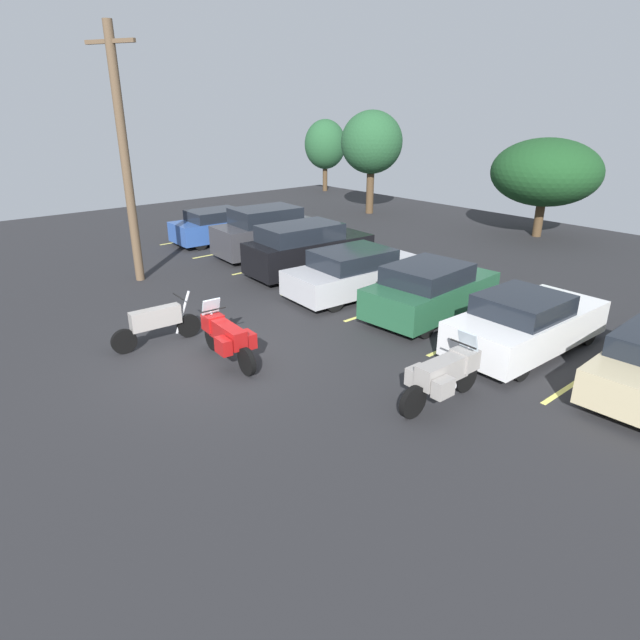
{
  "coord_description": "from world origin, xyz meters",
  "views": [
    {
      "loc": [
        10.44,
        -5.6,
        5.61
      ],
      "look_at": [
        1.79,
        1.77,
        1.09
      ],
      "focal_mm": 30.12,
      "sensor_mm": 36.0,
      "label": 1
    }
  ],
  "objects": [
    {
      "name": "car_blue",
      "position": [
        -10.37,
        6.34,
        0.72
      ],
      "size": [
        1.92,
        4.36,
        1.45
      ],
      "color": "#2D519E",
      "rests_on": "ground"
    },
    {
      "name": "car_charcoal",
      "position": [
        -7.1,
        6.6,
        0.94
      ],
      "size": [
        2.2,
        4.43,
        1.93
      ],
      "color": "#38383D",
      "rests_on": "ground"
    },
    {
      "name": "tree_center",
      "position": [
        -19.24,
        20.16,
        3.18
      ],
      "size": [
        2.87,
        2.87,
        4.86
      ],
      "color": "#4C3823",
      "rests_on": "ground"
    },
    {
      "name": "car_green",
      "position": [
        1.49,
        6.14,
        0.77
      ],
      "size": [
        2.2,
        4.34,
        1.57
      ],
      "color": "#235638",
      "rests_on": "ground"
    },
    {
      "name": "car_silver",
      "position": [
        -1.28,
        5.93,
        0.72
      ],
      "size": [
        2.22,
        4.89,
        1.48
      ],
      "color": "#B7B7BC",
      "rests_on": "ground"
    },
    {
      "name": "car_black",
      "position": [
        -4.09,
        6.19,
        0.9
      ],
      "size": [
        2.12,
        4.69,
        1.82
      ],
      "color": "black",
      "rests_on": "ground"
    },
    {
      "name": "ground",
      "position": [
        0.0,
        0.0,
        -0.05
      ],
      "size": [
        44.0,
        44.0,
        0.1
      ],
      "primitive_type": "cube",
      "color": "#262628"
    },
    {
      "name": "car_white",
      "position": [
        4.49,
        6.06,
        0.72
      ],
      "size": [
        1.98,
        4.52,
        1.5
      ],
      "color": "white",
      "rests_on": "ground"
    },
    {
      "name": "parking_stripes",
      "position": [
        -1.24,
        6.32,
        0.0
      ],
      "size": [
        20.85,
        4.66,
        0.01
      ],
      "color": "#EAE066",
      "rests_on": "ground"
    },
    {
      "name": "utility_pole",
      "position": [
        -7.28,
        1.25,
        4.14
      ],
      "size": [
        1.63,
        0.97,
        8.04
      ],
      "color": "brown",
      "rests_on": "ground"
    },
    {
      "name": "tree_center_right",
      "position": [
        -1.82,
        18.12,
        2.89
      ],
      "size": [
        4.78,
        4.78,
        4.38
      ],
      "color": "#4C3823",
      "rests_on": "ground"
    },
    {
      "name": "tree_center_left",
      "position": [
        -11.03,
        16.38,
        3.81
      ],
      "size": [
        3.34,
        3.34,
        5.49
      ],
      "color": "#4C3823",
      "rests_on": "ground"
    },
    {
      "name": "motorcycle_second",
      "position": [
        4.78,
        2.5,
        0.65
      ],
      "size": [
        0.93,
        2.3,
        1.39
      ],
      "color": "black",
      "rests_on": "ground"
    },
    {
      "name": "motorcycle_touring",
      "position": [
        0.25,
        0.2,
        0.63
      ],
      "size": [
        2.34,
        0.9,
        1.35
      ],
      "color": "black",
      "rests_on": "ground"
    },
    {
      "name": "motorcycle_third",
      "position": [
        -1.67,
        -0.65,
        0.59
      ],
      "size": [
        0.62,
        2.3,
        1.26
      ],
      "color": "black",
      "rests_on": "ground"
    }
  ]
}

